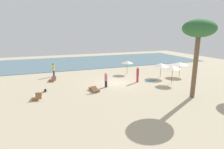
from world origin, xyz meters
TOP-DOWN VIEW (x-y plane):
  - ground_plane at (0.00, 0.00)m, footprint 60.00×60.00m
  - ocean_water at (0.00, 17.00)m, footprint 48.00×16.00m
  - umbrella_0 at (9.91, 0.07)m, footprint 2.20×2.20m
  - umbrella_1 at (6.81, 0.27)m, footprint 2.28×2.28m
  - umbrella_2 at (6.42, -2.68)m, footprint 1.84×1.84m
  - umbrella_3 at (3.49, 4.02)m, footprint 1.75×1.75m
  - lounger_0 at (-3.36, -2.17)m, footprint 0.94×1.78m
  - lounger_1 at (-9.12, -2.42)m, footprint 0.93×1.74m
  - lounger_2 at (-7.33, 3.90)m, footprint 0.94×1.78m
  - person_0 at (2.72, -0.67)m, footprint 0.45×0.45m
  - person_1 at (-7.00, 6.17)m, footprint 0.39×0.39m
  - person_2 at (-1.70, -1.28)m, footprint 0.47×0.47m
  - palm_1 at (5.14, -7.45)m, footprint 2.97×2.97m
  - dog at (-8.33, -0.54)m, footprint 0.27×0.64m
  - surfboard at (4.72, -0.76)m, footprint 2.13×0.94m

SIDE VIEW (x-z plane):
  - ground_plane at x=0.00m, z-range 0.00..0.00m
  - ocean_water at x=0.00m, z-range 0.00..0.06m
  - surfboard at x=4.72m, z-range 0.00..0.07m
  - dog at x=-8.33m, z-range 0.01..0.31m
  - lounger_0 at x=-3.36m, z-range -0.17..0.51m
  - lounger_2 at x=-7.33m, z-range -0.16..0.52m
  - lounger_1 at x=-9.12m, z-range -0.19..0.54m
  - person_2 at x=-1.70m, z-range 0.01..1.73m
  - person_0 at x=2.72m, z-range 0.02..1.94m
  - person_1 at x=-7.00m, z-range 0.03..1.95m
  - umbrella_3 at x=3.49m, z-range 0.81..2.79m
  - umbrella_1 at x=6.81m, z-range 0.79..2.82m
  - umbrella_0 at x=9.91m, z-range 0.82..2.84m
  - umbrella_2 at x=6.42m, z-range 0.91..3.13m
  - palm_1 at x=5.14m, z-range 2.64..10.05m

